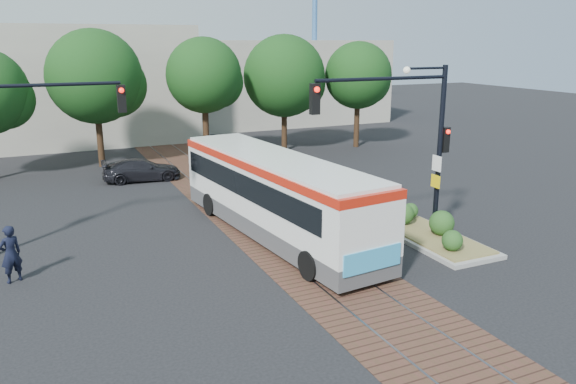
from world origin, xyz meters
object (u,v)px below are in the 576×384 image
Objects in this scene: city_bus at (275,192)px; signal_pole_left at (19,139)px; officer at (11,254)px; parked_car at (142,170)px; traffic_island at (429,230)px; signal_pole_main at (413,127)px.

signal_pole_left is (-8.24, 2.17, 2.19)m from city_bus.
city_bus is 6.43× the size of officer.
parked_car is (5.31, 8.43, -3.30)m from signal_pole_left.
traffic_island is at bearing -144.69° from parked_car.
signal_pole_main reaches higher than city_bus.
signal_pole_left reaches higher than parked_car.
signal_pole_left is 10.49m from parked_car.
traffic_island is at bearing -20.36° from signal_pole_left.
signal_pole_main is 13.14m from signal_pole_left.
city_bus is at bearing 157.70° from officer.
signal_pole_main is 15.35m from parked_car.
officer is at bearing -101.81° from signal_pole_left.
parked_car is (-2.93, 10.59, -1.10)m from city_bus.
signal_pole_main is 1.53× the size of parked_car.
city_bus is 2.90× the size of parked_car.
signal_pole_left is 4.08m from officer.
signal_pole_main is at bearing 174.64° from traffic_island.
signal_pole_left is (-12.23, 4.80, -0.29)m from signal_pole_main.
traffic_island is 13.94m from officer.
signal_pole_main is (-0.96, 0.09, 3.83)m from traffic_island.
signal_pole_left is 3.39× the size of officer.
traffic_island is at bearing 145.13° from officer.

